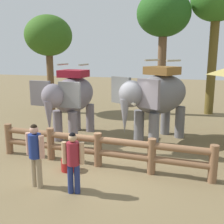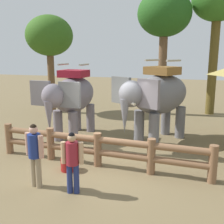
# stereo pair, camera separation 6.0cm
# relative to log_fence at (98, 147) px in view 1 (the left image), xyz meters

# --- Properties ---
(ground_plane) EXTENTS (60.00, 60.00, 0.00)m
(ground_plane) POSITION_rel_log_fence_xyz_m (0.00, 0.19, -0.60)
(ground_plane) COLOR brown
(log_fence) EXTENTS (6.86, 0.50, 1.05)m
(log_fence) POSITION_rel_log_fence_xyz_m (0.00, 0.00, 0.00)
(log_fence) COLOR brown
(log_fence) RESTS_ON ground
(elephant_near_left) EXTENTS (2.00, 3.49, 3.00)m
(elephant_near_left) POSITION_rel_log_fence_xyz_m (-2.02, 2.49, 1.08)
(elephant_near_left) COLOR slate
(elephant_near_left) RESTS_ON ground
(elephant_center) EXTENTS (2.99, 3.72, 3.18)m
(elephant_center) POSITION_rel_log_fence_xyz_m (1.36, 2.94, 1.18)
(elephant_center) COLOR slate
(elephant_center) RESTS_ON ground
(tourist_woman_in_black) EXTENTS (0.58, 0.39, 1.68)m
(tourist_woman_in_black) POSITION_rel_log_fence_xyz_m (-1.06, -1.73, 0.37)
(tourist_woman_in_black) COLOR gray
(tourist_woman_in_black) RESTS_ON ground
(tourist_man_in_blue) EXTENTS (0.54, 0.36, 1.56)m
(tourist_man_in_blue) POSITION_rel_log_fence_xyz_m (0.00, -1.75, 0.30)
(tourist_man_in_blue) COLOR navy
(tourist_man_in_blue) RESTS_ON ground
(tree_far_left) EXTENTS (2.72, 2.72, 7.37)m
(tree_far_left) POSITION_rel_log_fence_xyz_m (3.53, 8.89, 5.37)
(tree_far_left) COLOR brown
(tree_far_left) RESTS_ON ground
(tree_back_center) EXTENTS (2.88, 2.88, 6.71)m
(tree_back_center) POSITION_rel_log_fence_xyz_m (0.86, 8.05, 4.73)
(tree_back_center) COLOR brown
(tree_back_center) RESTS_ON ground
(tree_far_right) EXTENTS (2.64, 2.64, 5.49)m
(tree_far_right) POSITION_rel_log_fence_xyz_m (-5.32, 6.67, 3.68)
(tree_far_right) COLOR brown
(tree_far_right) RESTS_ON ground
(feed_bucket) EXTENTS (0.45, 0.45, 0.36)m
(feed_bucket) POSITION_rel_log_fence_xyz_m (-0.71, -0.57, -0.43)
(feed_bucket) COLOR maroon
(feed_bucket) RESTS_ON ground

